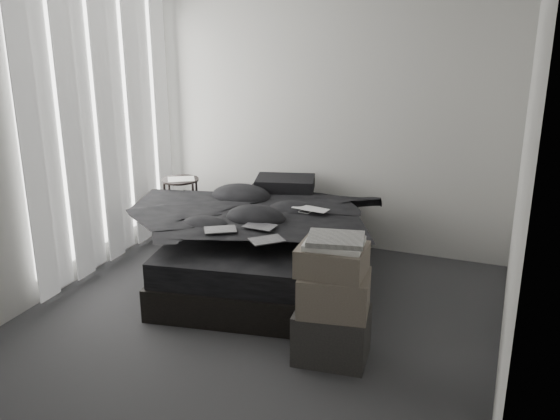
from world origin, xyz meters
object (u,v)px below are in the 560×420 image
(side_stand, at_px, (182,212))
(box_lower, at_px, (332,335))
(bed, at_px, (266,265))
(laptop, at_px, (308,203))

(side_stand, xyz_separation_m, box_lower, (2.06, -1.56, -0.16))
(box_lower, bearing_deg, side_stand, 142.85)
(bed, height_order, box_lower, box_lower)
(bed, bearing_deg, laptop, 7.50)
(bed, distance_m, laptop, 0.70)
(side_stand, distance_m, box_lower, 2.59)
(laptop, xyz_separation_m, side_stand, (-1.49, 0.41, -0.39))
(box_lower, bearing_deg, bed, 131.48)
(bed, height_order, laptop, laptop)
(side_stand, bearing_deg, bed, -24.35)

